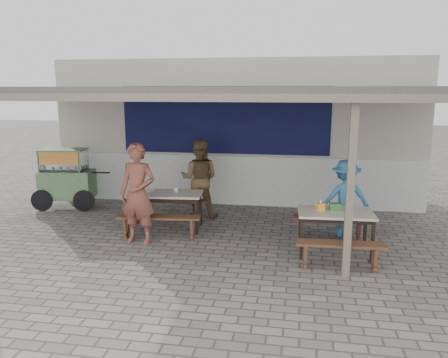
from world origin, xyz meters
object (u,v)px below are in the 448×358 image
(patron_street_side, at_px, (138,194))
(tissue_box, at_px, (320,207))
(bench_left_wall, at_px, (171,205))
(patron_wall_side, at_px, (199,179))
(bench_left_street, at_px, (159,222))
(donation_box, at_px, (335,207))
(patron_right_table, at_px, (345,198))
(condiment_bowl, at_px, (150,190))
(bench_right_wall, at_px, (330,223))
(condiment_jar, at_px, (176,190))
(vendor_cart, at_px, (66,176))
(table_left, at_px, (165,197))
(table_right, at_px, (335,216))
(bench_right_street, at_px, (340,250))

(patron_street_side, xyz_separation_m, tissue_box, (3.23, 0.09, -0.11))
(bench_left_wall, distance_m, patron_wall_side, 0.84)
(bench_left_street, height_order, donation_box, donation_box)
(patron_right_table, height_order, condiment_bowl, patron_right_table)
(bench_left_wall, relative_size, bench_right_wall, 1.16)
(patron_street_side, bearing_deg, donation_box, 7.80)
(condiment_jar, distance_m, condiment_bowl, 0.54)
(bench_left_wall, bearing_deg, vendor_cart, 162.06)
(table_left, distance_m, bench_left_wall, 0.70)
(table_left, distance_m, donation_box, 3.34)
(table_left, bearing_deg, table_right, -20.20)
(bench_left_street, distance_m, patron_street_side, 0.70)
(table_right, bearing_deg, patron_right_table, 73.60)
(bench_right_wall, bearing_deg, tissue_box, -110.94)
(table_left, bearing_deg, bench_right_wall, -8.03)
(bench_right_street, xyz_separation_m, condiment_bowl, (-3.63, 1.62, 0.44))
(donation_box, height_order, condiment_jar, donation_box)
(donation_box, bearing_deg, patron_street_side, -178.09)
(condiment_jar, bearing_deg, patron_wall_side, 71.50)
(donation_box, bearing_deg, table_left, 167.00)
(bench_left_street, distance_m, tissue_box, 2.98)
(bench_right_wall, height_order, vendor_cart, vendor_cart)
(table_left, bearing_deg, bench_left_wall, 90.00)
(bench_left_street, relative_size, patron_street_side, 0.85)
(bench_right_wall, distance_m, condiment_bowl, 3.60)
(bench_left_wall, bearing_deg, table_right, -29.39)
(bench_left_wall, height_order, patron_street_side, patron_street_side)
(vendor_cart, bearing_deg, patron_right_table, -16.92)
(bench_left_street, xyz_separation_m, condiment_bowl, (-0.41, 0.71, 0.43))
(patron_wall_side, bearing_deg, bench_right_street, 137.40)
(table_left, relative_size, bench_left_wall, 0.97)
(tissue_box, bearing_deg, condiment_jar, 162.08)
(donation_box, bearing_deg, bench_right_street, -87.39)
(table_right, bearing_deg, condiment_jar, 160.18)
(patron_street_side, distance_m, condiment_bowl, 0.98)
(bench_left_wall, height_order, tissue_box, tissue_box)
(tissue_box, bearing_deg, condiment_bowl, 165.44)
(bench_left_street, relative_size, patron_wall_side, 0.92)
(bench_left_street, xyz_separation_m, patron_right_table, (3.44, 0.81, 0.40))
(bench_left_wall, xyz_separation_m, tissue_box, (3.07, -1.38, 0.47))
(bench_right_street, distance_m, patron_wall_side, 3.80)
(vendor_cart, distance_m, condiment_jar, 3.17)
(bench_right_wall, bearing_deg, patron_right_table, 44.89)
(bench_left_street, xyz_separation_m, condiment_jar, (0.13, 0.75, 0.45))
(bench_right_street, bearing_deg, table_right, 90.00)
(bench_left_wall, distance_m, patron_street_side, 1.60)
(patron_wall_side, bearing_deg, bench_left_wall, 33.94)
(donation_box, xyz_separation_m, condiment_jar, (-3.05, 0.89, -0.02))
(table_left, height_order, bench_left_street, table_left)
(patron_right_table, bearing_deg, table_left, -6.21)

